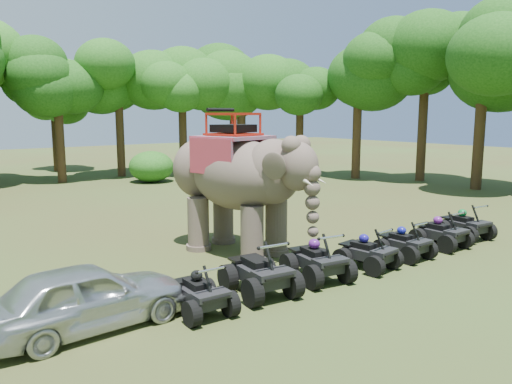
# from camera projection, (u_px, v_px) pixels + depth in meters

# --- Properties ---
(ground) EXTENTS (110.00, 110.00, 0.00)m
(ground) POSITION_uv_depth(u_px,v_px,m) (281.00, 260.00, 14.72)
(ground) COLOR #47381E
(ground) RESTS_ON ground
(elephant) EXTENTS (3.47, 5.66, 4.43)m
(elephant) POSITION_uv_depth(u_px,v_px,m) (236.00, 182.00, 15.33)
(elephant) COLOR brown
(elephant) RESTS_ON ground
(parked_car) EXTENTS (4.06, 1.75, 1.36)m
(parked_car) POSITION_uv_depth(u_px,v_px,m) (87.00, 296.00, 9.95)
(parked_car) COLOR silver
(parked_car) RESTS_ON ground
(atv_0) EXTENTS (1.20, 1.60, 1.15)m
(atv_0) POSITION_uv_depth(u_px,v_px,m) (200.00, 288.00, 10.75)
(atv_0) COLOR black
(atv_0) RESTS_ON ground
(atv_1) EXTENTS (1.57, 2.01, 1.38)m
(atv_1) POSITION_uv_depth(u_px,v_px,m) (260.00, 266.00, 11.88)
(atv_1) COLOR black
(atv_1) RESTS_ON ground
(atv_2) EXTENTS (1.56, 1.95, 1.30)m
(atv_2) POSITION_uv_depth(u_px,v_px,m) (317.00, 255.00, 12.94)
(atv_2) COLOR black
(atv_2) RESTS_ON ground
(atv_3) EXTENTS (1.35, 1.73, 1.19)m
(atv_3) POSITION_uv_depth(u_px,v_px,m) (368.00, 248.00, 13.88)
(atv_3) COLOR black
(atv_3) RESTS_ON ground
(atv_4) EXTENTS (1.15, 1.57, 1.16)m
(atv_4) POSITION_uv_depth(u_px,v_px,m) (405.00, 239.00, 14.91)
(atv_4) COLOR black
(atv_4) RESTS_ON ground
(atv_5) EXTENTS (1.23, 1.67, 1.23)m
(atv_5) POSITION_uv_depth(u_px,v_px,m) (441.00, 229.00, 16.09)
(atv_5) COLOR black
(atv_5) RESTS_ON ground
(atv_6) EXTENTS (1.42, 1.81, 1.24)m
(atv_6) POSITION_uv_depth(u_px,v_px,m) (466.00, 221.00, 17.24)
(atv_6) COLOR black
(atv_6) RESTS_ON ground
(tree_0) EXTENTS (5.47, 5.47, 7.81)m
(tree_0) POSITION_uv_depth(u_px,v_px,m) (59.00, 120.00, 30.70)
(tree_0) COLOR #195114
(tree_0) RESTS_ON ground
(tree_1) EXTENTS (5.72, 5.72, 8.18)m
(tree_1) POSITION_uv_depth(u_px,v_px,m) (119.00, 116.00, 33.87)
(tree_1) COLOR #195114
(tree_1) RESTS_ON ground
(tree_2) EXTENTS (5.89, 5.89, 8.42)m
(tree_2) POSITION_uv_depth(u_px,v_px,m) (182.00, 115.00, 34.65)
(tree_2) COLOR #195114
(tree_2) RESTS_ON ground
(tree_3) EXTENTS (6.25, 6.25, 8.92)m
(tree_3) POSITION_uv_depth(u_px,v_px,m) (242.00, 111.00, 35.43)
(tree_3) COLOR #195114
(tree_3) RESTS_ON ground
(tree_4) EXTENTS (5.35, 5.35, 7.64)m
(tree_4) POSITION_uv_depth(u_px,v_px,m) (300.00, 120.00, 34.51)
(tree_4) COLOR #195114
(tree_4) RESTS_ON ground
(tree_5) EXTENTS (6.27, 6.27, 8.95)m
(tree_5) POSITION_uv_depth(u_px,v_px,m) (358.00, 111.00, 32.64)
(tree_5) COLOR #195114
(tree_5) RESTS_ON ground
(tree_6) EXTENTS (6.35, 6.35, 9.07)m
(tree_6) POSITION_uv_depth(u_px,v_px,m) (423.00, 109.00, 31.51)
(tree_6) COLOR #195114
(tree_6) RESTS_ON ground
(tree_7) EXTENTS (6.89, 6.89, 9.84)m
(tree_7) POSITION_uv_depth(u_px,v_px,m) (482.00, 102.00, 27.78)
(tree_7) COLOR #195114
(tree_7) RESTS_ON ground
(tree_30) EXTENTS (5.34, 5.34, 7.63)m
(tree_30) POSITION_uv_depth(u_px,v_px,m) (240.00, 119.00, 44.90)
(tree_30) COLOR #195114
(tree_30) RESTS_ON ground
(tree_34) EXTENTS (7.01, 7.01, 10.01)m
(tree_34) POSITION_uv_depth(u_px,v_px,m) (233.00, 105.00, 41.95)
(tree_34) COLOR #195114
(tree_34) RESTS_ON ground
(tree_42) EXTENTS (5.01, 5.01, 7.16)m
(tree_42) POSITION_uv_depth(u_px,v_px,m) (55.00, 123.00, 36.89)
(tree_42) COLOR #195114
(tree_42) RESTS_ON ground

